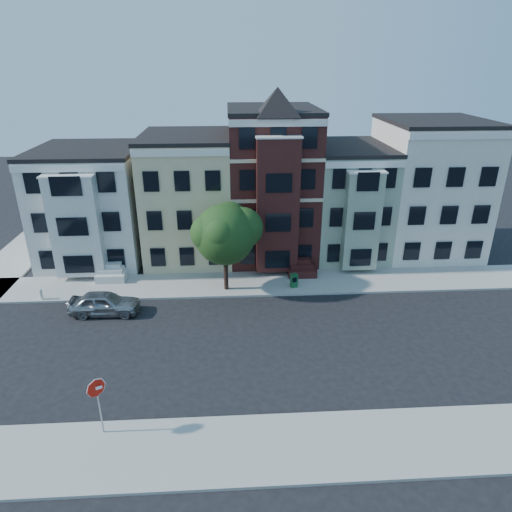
{
  "coord_description": "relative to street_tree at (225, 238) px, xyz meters",
  "views": [
    {
      "loc": [
        -3.57,
        -22.95,
        15.77
      ],
      "look_at": [
        -1.97,
        3.74,
        4.2
      ],
      "focal_mm": 32.0,
      "sensor_mm": 36.0,
      "label": 1
    }
  ],
  "objects": [
    {
      "name": "house_white",
      "position": [
        -11.04,
        7.38,
        0.36
      ],
      "size": [
        8.0,
        9.0,
        9.0
      ],
      "primitive_type": "cube",
      "color": "silver",
      "rests_on": "ground"
    },
    {
      "name": "near_sidewalk",
      "position": [
        3.96,
        -15.12,
        -4.07
      ],
      "size": [
        60.0,
        4.0,
        0.15
      ],
      "primitive_type": "cube",
      "color": "#9E9B93",
      "rests_on": "ground"
    },
    {
      "name": "stop_sign",
      "position": [
        -5.59,
        -13.8,
        -2.32
      ],
      "size": [
        0.9,
        0.46,
        3.34
      ],
      "primitive_type": null,
      "rotation": [
        0.0,
        0.0,
        0.38
      ],
      "color": "#BE0E04",
      "rests_on": "near_sidewalk"
    },
    {
      "name": "house_cream",
      "position": [
        17.46,
        7.38,
        1.36
      ],
      "size": [
        8.0,
        9.0,
        11.0
      ],
      "primitive_type": "cube",
      "color": "silver",
      "rests_on": "ground"
    },
    {
      "name": "house_yellow",
      "position": [
        -3.04,
        7.38,
        0.86
      ],
      "size": [
        7.0,
        9.0,
        10.0
      ],
      "primitive_type": "cube",
      "color": "beige",
      "rests_on": "ground"
    },
    {
      "name": "ground",
      "position": [
        3.96,
        -7.12,
        -4.14
      ],
      "size": [
        120.0,
        120.0,
        0.0
      ],
      "primitive_type": "plane",
      "color": "black"
    },
    {
      "name": "house_brown",
      "position": [
        3.96,
        7.38,
        1.86
      ],
      "size": [
        7.0,
        9.0,
        12.0
      ],
      "primitive_type": "cube",
      "color": "#3A1513",
      "rests_on": "ground"
    },
    {
      "name": "fire_hydrant",
      "position": [
        -13.04,
        -0.82,
        -3.67
      ],
      "size": [
        0.25,
        0.25,
        0.64
      ],
      "primitive_type": "cylinder",
      "rotation": [
        0.0,
        0.0,
        -0.09
      ],
      "color": "silver",
      "rests_on": "far_sidewalk"
    },
    {
      "name": "newspaper_box",
      "position": [
        5.02,
        0.01,
        -3.47
      ],
      "size": [
        0.57,
        0.53,
        1.05
      ],
      "primitive_type": "cube",
      "rotation": [
        0.0,
        0.0,
        0.27
      ],
      "color": "#19592E",
      "rests_on": "far_sidewalk"
    },
    {
      "name": "parked_car",
      "position": [
        -8.12,
        -2.84,
        -3.35
      ],
      "size": [
        4.68,
        2.0,
        1.58
      ],
      "primitive_type": "imported",
      "rotation": [
        0.0,
        0.0,
        1.54
      ],
      "color": "#919497",
      "rests_on": "ground"
    },
    {
      "name": "far_sidewalk",
      "position": [
        3.96,
        0.88,
        -4.07
      ],
      "size": [
        60.0,
        4.0,
        0.15
      ],
      "primitive_type": "cube",
      "color": "#9E9B93",
      "rests_on": "ground"
    },
    {
      "name": "street_tree",
      "position": [
        0.0,
        0.0,
        0.0
      ],
      "size": [
        8.17,
        8.17,
        7.98
      ],
      "primitive_type": null,
      "rotation": [
        0.0,
        0.0,
        -0.22
      ],
      "color": "#2C531F",
      "rests_on": "far_sidewalk"
    },
    {
      "name": "house_green",
      "position": [
        10.46,
        7.38,
        0.36
      ],
      "size": [
        6.0,
        9.0,
        9.0
      ],
      "primitive_type": "cube",
      "color": "gray",
      "rests_on": "ground"
    }
  ]
}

